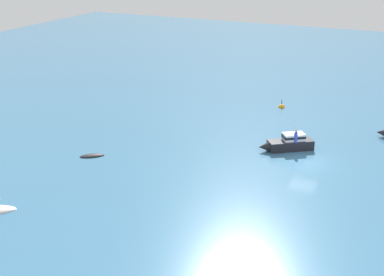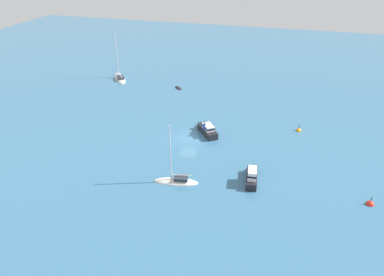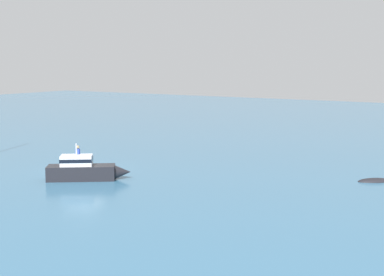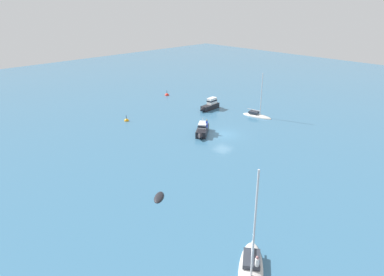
% 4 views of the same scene
% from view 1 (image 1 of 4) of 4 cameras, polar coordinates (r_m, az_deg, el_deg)
% --- Properties ---
extents(ground_plane, '(160.00, 160.00, 0.00)m').
position_cam_1_polar(ground_plane, '(52.84, 11.79, -2.44)').
color(ground_plane, teal).
extents(dinghy, '(2.46, 2.27, 0.47)m').
position_cam_1_polar(dinghy, '(53.82, -10.48, -1.91)').
color(dinghy, black).
rests_on(dinghy, ground).
extents(launch, '(5.25, 4.37, 2.49)m').
position_cam_1_polar(launch, '(55.14, 10.12, -0.53)').
color(launch, black).
rests_on(launch, ground).
extents(channel_buoy, '(0.80, 0.80, 1.41)m').
position_cam_1_polar(channel_buoy, '(68.85, 9.40, 3.20)').
color(channel_buoy, orange).
rests_on(channel_buoy, ground).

